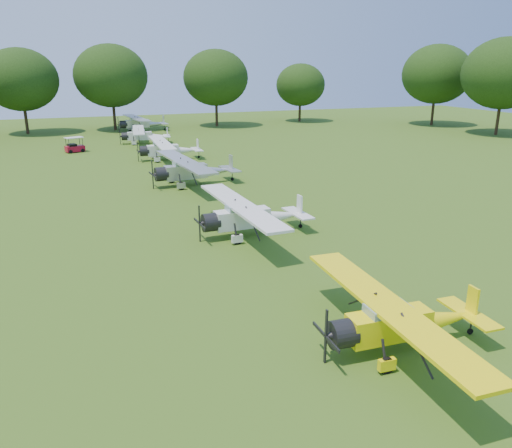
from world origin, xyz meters
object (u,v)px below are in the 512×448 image
(aircraft_3, at_px, (250,215))
(aircraft_4, at_px, (192,169))
(aircraft_2, at_px, (401,319))
(golf_cart, at_px, (74,147))
(aircraft_6, at_px, (143,134))
(aircraft_5, at_px, (167,148))
(aircraft_7, at_px, (141,122))

(aircraft_3, xyz_separation_m, aircraft_4, (-0.18, 14.07, 0.10))
(aircraft_2, xyz_separation_m, golf_cart, (-9.98, 48.80, -0.59))
(aircraft_6, distance_m, golf_cart, 9.48)
(aircraft_4, bearing_deg, aircraft_3, -94.65)
(aircraft_3, xyz_separation_m, aircraft_6, (-0.68, 39.13, -0.08))
(golf_cart, bearing_deg, aircraft_3, -93.19)
(aircraft_4, xyz_separation_m, aircraft_5, (0.25, 12.38, -0.11))
(aircraft_6, bearing_deg, aircraft_5, -79.67)
(aircraft_6, height_order, aircraft_7, aircraft_7)
(aircraft_3, height_order, aircraft_7, aircraft_7)
(aircraft_7, bearing_deg, aircraft_4, -97.23)
(aircraft_3, height_order, aircraft_4, aircraft_4)
(aircraft_5, bearing_deg, aircraft_3, -88.48)
(aircraft_5, bearing_deg, aircraft_7, 90.01)
(aircraft_3, xyz_separation_m, aircraft_5, (0.07, 26.45, -0.01))
(aircraft_4, bearing_deg, aircraft_2, -93.48)
(aircraft_5, distance_m, aircraft_7, 25.58)
(aircraft_2, bearing_deg, aircraft_5, 93.05)
(aircraft_2, xyz_separation_m, aircraft_3, (-0.74, 13.71, 0.09))
(aircraft_4, height_order, golf_cart, aircraft_4)
(aircraft_7, height_order, golf_cart, aircraft_7)
(aircraft_4, distance_m, golf_cart, 22.90)
(aircraft_5, height_order, golf_cart, aircraft_5)
(aircraft_2, xyz_separation_m, aircraft_6, (-1.42, 52.84, 0.01))
(aircraft_2, height_order, golf_cart, aircraft_2)
(aircraft_2, relative_size, aircraft_4, 0.86)
(aircraft_4, height_order, aircraft_7, aircraft_7)
(aircraft_5, bearing_deg, golf_cart, 138.77)
(aircraft_4, relative_size, aircraft_7, 1.00)
(aircraft_4, bearing_deg, golf_cart, 107.90)
(aircraft_3, bearing_deg, golf_cart, 102.08)
(aircraft_6, distance_m, aircraft_7, 12.97)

